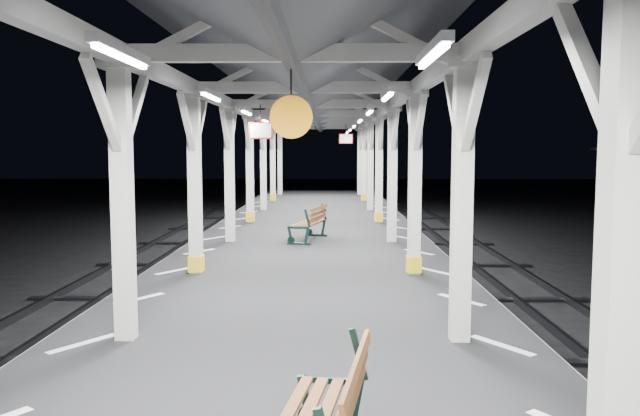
{
  "coord_description": "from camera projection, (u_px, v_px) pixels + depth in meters",
  "views": [
    {
      "loc": [
        0.43,
        -9.3,
        3.28
      ],
      "look_at": [
        0.28,
        2.12,
        2.2
      ],
      "focal_mm": 35.0,
      "sensor_mm": 36.0,
      "label": 1
    }
  ],
  "objects": [
    {
      "name": "platform",
      "position": [
        300.0,
        332.0,
        9.52
      ],
      "size": [
        6.0,
        50.0,
        1.0
      ],
      "primitive_type": "cube",
      "color": "black",
      "rests_on": "ground"
    },
    {
      "name": "ground",
      "position": [
        300.0,
        363.0,
        9.57
      ],
      "size": [
        120.0,
        120.0,
        0.0
      ],
      "primitive_type": "plane",
      "color": "black",
      "rests_on": "ground"
    },
    {
      "name": "canopy",
      "position": [
        299.0,
        62.0,
        9.13
      ],
      "size": [
        5.4,
        49.0,
        4.65
      ],
      "color": "beige",
      "rests_on": "platform"
    },
    {
      "name": "hazard_stripes_left",
      "position": [
        140.0,
        299.0,
        9.51
      ],
      "size": [
        1.0,
        48.0,
        0.01
      ],
      "primitive_type": "cube",
      "color": "silver",
      "rests_on": "platform"
    },
    {
      "name": "bench_near",
      "position": [
        328.0,
        416.0,
        4.25
      ],
      "size": [
        0.85,
        1.68,
        0.87
      ],
      "rotation": [
        0.0,
        0.0,
        -0.16
      ],
      "color": "black",
      "rests_on": "platform"
    },
    {
      "name": "bench_mid",
      "position": [
        311.0,
        222.0,
        15.54
      ],
      "size": [
        0.97,
        1.71,
        0.87
      ],
      "rotation": [
        0.0,
        0.0,
        -0.25
      ],
      "color": "black",
      "rests_on": "platform"
    },
    {
      "name": "track_right",
      "position": [
        627.0,
        360.0,
        9.49
      ],
      "size": [
        2.2,
        60.0,
        0.16
      ],
      "color": "#2D2D33",
      "rests_on": "ground"
    },
    {
      "name": "hazard_stripes_right",
      "position": [
        461.0,
        300.0,
        9.44
      ],
      "size": [
        1.0,
        48.0,
        0.01
      ],
      "primitive_type": "cube",
      "color": "silver",
      "rests_on": "platform"
    }
  ]
}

